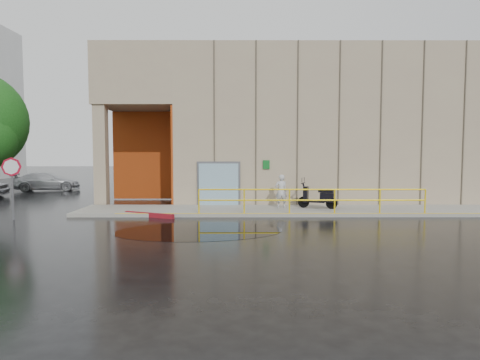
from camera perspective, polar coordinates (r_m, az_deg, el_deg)
The scene contains 10 objects.
ground at distance 14.95m, azimuth -4.70°, elevation -6.78°, with size 120.00×120.00×0.00m, color black.
sidewalk at distance 19.54m, azimuth 8.17°, elevation -4.04°, with size 20.00×3.00×0.15m, color gray.
building at distance 25.96m, azimuth 8.60°, elevation 7.07°, with size 20.00×10.17×8.00m.
guardrail at distance 18.18m, azimuth 9.59°, elevation -2.74°, with size 9.56×0.06×1.03m.
person at distance 19.78m, azimuth 5.50°, elevation -1.47°, with size 0.56×0.37×1.53m, color #B7B8BD.
scooter at distance 19.73m, azimuth 10.38°, elevation -1.43°, with size 1.84×1.19×1.39m.
stop_sign at distance 19.30m, azimuth -28.15°, elevation 0.67°, with size 0.56×0.56×2.51m.
red_curb at distance 18.34m, azimuth -12.03°, elevation -4.57°, with size 2.40×0.18×0.18m, color maroon.
puddle at distance 14.95m, azimuth -5.43°, elevation -6.78°, with size 5.81×3.58×0.01m, color black.
car_c at distance 32.28m, azimuth -24.36°, elevation -0.21°, with size 1.76×4.33×1.26m, color #B3B5BA.
Camera 1 is at (1.17, -14.64, 2.79)m, focal length 32.00 mm.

